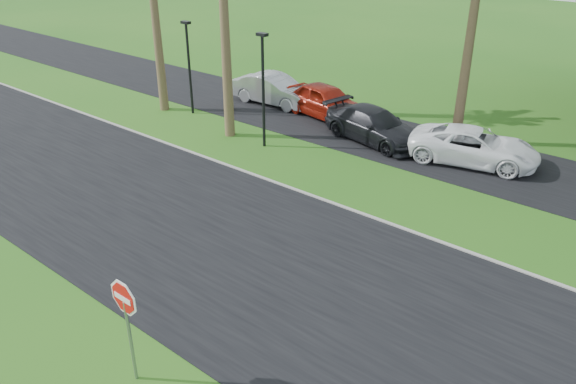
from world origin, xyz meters
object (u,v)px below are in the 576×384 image
at_px(car_silver, 274,90).
at_px(stop_sign_near, 126,311).
at_px(car_dark, 374,126).
at_px(car_minivan, 474,147).
at_px(car_red, 326,101).

bearing_deg(car_silver, stop_sign_near, -151.89).
xyz_separation_m(car_dark, car_minivan, (4.18, 0.46, -0.01)).
height_order(car_silver, car_dark, car_silver).
bearing_deg(car_red, car_minivan, -84.90).
height_order(car_red, car_dark, car_red).
relative_size(car_red, car_minivan, 0.93).
distance_m(stop_sign_near, car_red, 17.42).
bearing_deg(car_silver, car_minivan, -97.40).
xyz_separation_m(car_silver, car_red, (3.18, 0.00, 0.03)).
xyz_separation_m(stop_sign_near, car_silver, (-9.82, 16.07, -1.03)).
relative_size(car_dark, car_minivan, 0.98).
bearing_deg(stop_sign_near, car_dark, 102.33).
distance_m(car_red, car_minivan, 7.62).
xyz_separation_m(car_red, car_minivan, (7.58, -0.77, -0.10)).
height_order(car_dark, car_minivan, car_dark).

